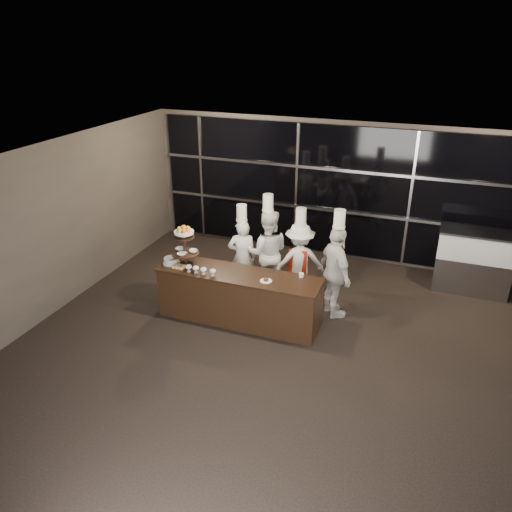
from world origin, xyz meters
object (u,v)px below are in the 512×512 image
at_px(display_stand, 185,243).
at_px(chef_d, 336,272).
at_px(display_case, 474,259).
at_px(chef_c, 299,261).
at_px(chef_a, 242,255).
at_px(chef_b, 268,252).
at_px(buffet_counter, 239,297).
at_px(layer_cake, 171,261).

height_order(display_stand, chef_d, chef_d).
bearing_deg(display_case, chef_c, -155.39).
bearing_deg(chef_c, chef_a, -169.75).
bearing_deg(chef_b, display_stand, -134.19).
distance_m(chef_c, chef_d, 0.89).
xyz_separation_m(chef_a, chef_c, (1.07, 0.19, -0.02)).
height_order(buffet_counter, chef_c, chef_c).
relative_size(display_case, chef_b, 0.70).
bearing_deg(display_stand, chef_a, 56.40).
relative_size(display_case, chef_c, 0.78).
distance_m(buffet_counter, chef_c, 1.42).
distance_m(layer_cake, chef_d, 2.88).
xyz_separation_m(display_case, chef_a, (-4.13, -1.60, 0.09)).
height_order(buffet_counter, chef_d, chef_d).
height_order(chef_a, chef_d, chef_d).
relative_size(display_case, chef_a, 0.78).
height_order(chef_b, chef_c, chef_b).
relative_size(layer_cake, chef_d, 0.15).
xyz_separation_m(buffet_counter, display_case, (3.79, 2.59, 0.22)).
relative_size(layer_cake, chef_b, 0.15).
height_order(layer_cake, chef_a, chef_a).
bearing_deg(chef_c, chef_d, -28.91).
bearing_deg(buffet_counter, chef_b, 84.29).
relative_size(chef_a, chef_b, 0.90).
xyz_separation_m(buffet_counter, display_stand, (-1.00, -0.00, 0.87)).
bearing_deg(chef_b, chef_a, -161.50).
distance_m(display_stand, chef_a, 1.32).
height_order(display_case, chef_c, chef_c).
bearing_deg(chef_d, buffet_counter, -153.05).
height_order(layer_cake, chef_c, chef_c).
distance_m(layer_cake, chef_c, 2.35).
xyz_separation_m(display_case, chef_d, (-2.29, -1.83, 0.18)).
bearing_deg(buffet_counter, layer_cake, -177.73).
bearing_deg(buffet_counter, chef_d, 26.95).
bearing_deg(chef_a, layer_cake, -131.41).
distance_m(display_case, chef_a, 4.43).
height_order(buffet_counter, display_case, display_case).
xyz_separation_m(buffet_counter, layer_cake, (-1.26, -0.05, 0.51)).
height_order(buffet_counter, layer_cake, layer_cake).
distance_m(buffet_counter, layer_cake, 1.36).
xyz_separation_m(layer_cake, chef_d, (2.76, 0.81, -0.11)).
xyz_separation_m(chef_a, chef_b, (0.45, 0.15, 0.08)).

